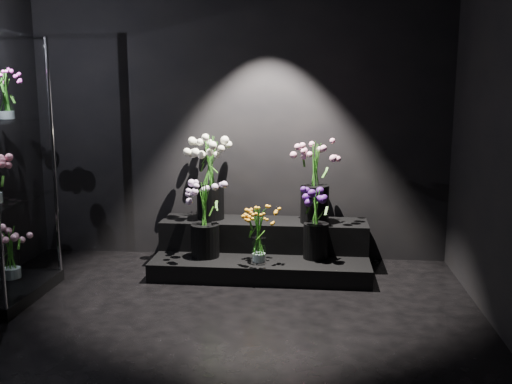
# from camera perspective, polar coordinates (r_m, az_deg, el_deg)

# --- Properties ---
(floor) EXTENTS (4.00, 4.00, 0.00)m
(floor) POSITION_cam_1_polar(r_m,az_deg,el_deg) (3.89, -5.75, -14.78)
(floor) COLOR black
(floor) RESTS_ON ground
(wall_back) EXTENTS (4.00, 0.00, 4.00)m
(wall_back) POSITION_cam_1_polar(r_m,az_deg,el_deg) (5.50, -1.78, 7.80)
(wall_back) COLOR black
(wall_back) RESTS_ON floor
(wall_front) EXTENTS (4.00, 0.00, 4.00)m
(wall_front) POSITION_cam_1_polar(r_m,az_deg,el_deg) (1.64, -20.86, 0.79)
(wall_front) COLOR black
(wall_front) RESTS_ON floor
(display_riser) EXTENTS (1.92, 0.85, 0.43)m
(display_riser) POSITION_cam_1_polar(r_m,az_deg,el_deg) (5.29, 0.70, -5.76)
(display_riser) COLOR black
(display_riser) RESTS_ON floor
(bouquet_orange_bells) EXTENTS (0.26, 0.26, 0.48)m
(bouquet_orange_bells) POSITION_cam_1_polar(r_m,az_deg,el_deg) (4.92, 0.28, -4.17)
(bouquet_orange_bells) COLOR white
(bouquet_orange_bells) RESTS_ON display_riser
(bouquet_lilac) EXTENTS (0.42, 0.42, 0.66)m
(bouquet_lilac) POSITION_cam_1_polar(r_m,az_deg,el_deg) (5.06, -5.15, -2.31)
(bouquet_lilac) COLOR black
(bouquet_lilac) RESTS_ON display_riser
(bouquet_purple) EXTENTS (0.44, 0.44, 0.62)m
(bouquet_purple) POSITION_cam_1_polar(r_m,az_deg,el_deg) (5.03, 6.05, -2.66)
(bouquet_purple) COLOR black
(bouquet_purple) RESTS_ON display_riser
(bouquet_cream_roses) EXTENTS (0.39, 0.39, 0.78)m
(bouquet_cream_roses) POSITION_cam_1_polar(r_m,az_deg,el_deg) (5.35, -4.61, 2.04)
(bouquet_cream_roses) COLOR black
(bouquet_cream_roses) RESTS_ON display_riser
(bouquet_pink_roses) EXTENTS (0.49, 0.49, 0.74)m
(bouquet_pink_roses) POSITION_cam_1_polar(r_m,az_deg,el_deg) (5.21, 5.94, 1.49)
(bouquet_pink_roses) COLOR black
(bouquet_pink_roses) RESTS_ON display_riser
(bouquet_case_magenta) EXTENTS (0.27, 0.27, 0.39)m
(bouquet_case_magenta) POSITION_cam_1_polar(r_m,az_deg,el_deg) (4.91, -23.81, 8.98)
(bouquet_case_magenta) COLOR white
(bouquet_case_magenta) RESTS_ON display_case
(bouquet_case_base_pink) EXTENTS (0.37, 0.37, 0.43)m
(bouquet_case_base_pink) POSITION_cam_1_polar(r_m,az_deg,el_deg) (5.13, -23.37, -5.49)
(bouquet_case_base_pink) COLOR white
(bouquet_case_base_pink) RESTS_ON display_case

